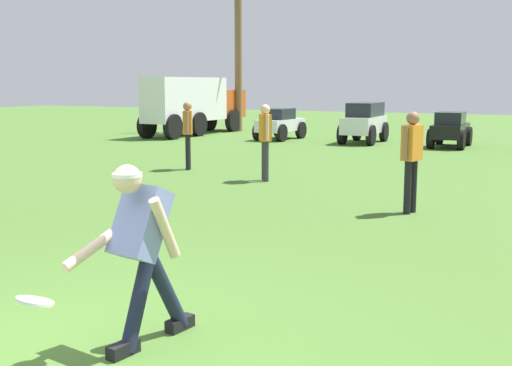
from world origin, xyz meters
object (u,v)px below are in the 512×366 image
palm_tree_far_left (238,39)px  teammate_near_sideline (412,152)px  teammate_midfield (265,135)px  teammate_deep (188,129)px  frisbee_thrower (141,245)px  parked_car_slot_c (450,129)px  parked_car_slot_a (280,124)px  parked_car_slot_b (364,121)px  frisbee_in_flight (35,301)px  box_truck (194,103)px

palm_tree_far_left → teammate_near_sideline: bearing=-52.7°
teammate_midfield → teammate_deep: 2.49m
frisbee_thrower → parked_car_slot_c: 16.87m
parked_car_slot_a → palm_tree_far_left: 5.47m
teammate_midfield → teammate_deep: size_ratio=1.00×
teammate_midfield → parked_car_slot_b: 9.18m
teammate_deep → parked_car_slot_c: bearing=61.5°
frisbee_thrower → palm_tree_far_left: (-10.02, 19.89, 3.00)m
frisbee_thrower → teammate_midfield: bearing=109.9°
parked_car_slot_b → palm_tree_far_left: bearing=156.0°
parked_car_slot_b → teammate_near_sideline: bearing=-69.1°
frisbee_in_flight → parked_car_slot_a: 18.82m
parked_car_slot_b → frisbee_in_flight: bearing=-79.3°
teammate_near_sideline → parked_car_slot_c: teammate_near_sideline is taller
frisbee_in_flight → parked_car_slot_c: size_ratio=0.15×
teammate_near_sideline → frisbee_thrower: bearing=-95.5°
parked_car_slot_c → teammate_deep: bearing=-118.5°
teammate_midfield → parked_car_slot_b: (-0.80, 9.14, -0.22)m
teammate_deep → palm_tree_far_left: 12.50m
box_truck → parked_car_slot_c: bearing=-3.3°
teammate_deep → parked_car_slot_b: bearing=79.4°
box_truck → frisbee_thrower: bearing=-58.6°
parked_car_slot_a → box_truck: box_truck is taller
teammate_near_sideline → box_truck: 16.03m
frisbee_in_flight → parked_car_slot_c: 17.62m
frisbee_thrower → teammate_near_sideline: teammate_near_sideline is taller
frisbee_in_flight → parked_car_slot_c: parked_car_slot_c is taller
box_truck → palm_tree_far_left: size_ratio=0.93×
teammate_midfield → parked_car_slot_c: bearing=77.0°
parked_car_slot_b → box_truck: box_truck is taller
parked_car_slot_c → palm_tree_far_left: 10.21m
teammate_near_sideline → palm_tree_far_left: palm_tree_far_left is taller
parked_car_slot_b → parked_car_slot_a: bearing=-177.5°
parked_car_slot_a → box_truck: size_ratio=0.38×
teammate_near_sideline → palm_tree_far_left: bearing=127.3°
teammate_near_sideline → teammate_deep: same height
teammate_midfield → teammate_deep: (-2.37, 0.76, 0.00)m
parked_car_slot_a → palm_tree_far_left: (-3.29, 2.95, 3.22)m
teammate_deep → frisbee_in_flight: bearing=-62.4°
parked_car_slot_b → box_truck: (-6.97, 0.36, 0.51)m
frisbee_in_flight → teammate_deep: teammate_deep is taller
parked_car_slot_b → palm_tree_far_left: size_ratio=0.38×
teammate_deep → parked_car_slot_b: size_ratio=0.64×
box_truck → teammate_midfield: bearing=-50.7°
teammate_near_sideline → box_truck: size_ratio=0.26×
teammate_deep → palm_tree_far_left: (-4.77, 11.20, 2.85)m
parked_car_slot_b → palm_tree_far_left: 7.59m
frisbee_in_flight → parked_car_slot_a: bearing=109.9°
teammate_midfield → palm_tree_far_left: bearing=120.8°
parked_car_slot_a → parked_car_slot_c: 5.91m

